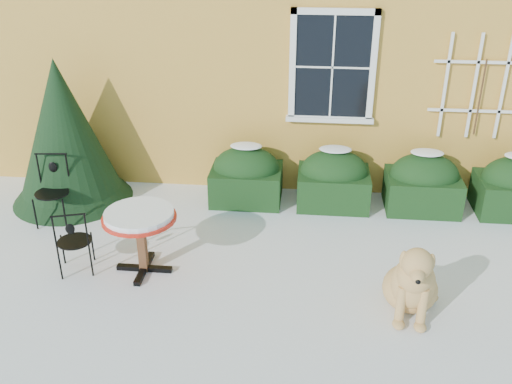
# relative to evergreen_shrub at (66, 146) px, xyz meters

# --- Properties ---
(ground) EXTENTS (80.00, 80.00, 0.00)m
(ground) POSITION_rel_evergreen_shrub_xyz_m (2.95, -2.33, -0.87)
(ground) COLOR white
(ground) RESTS_ON ground
(hedge_row) EXTENTS (4.95, 0.80, 0.91)m
(hedge_row) POSITION_rel_evergreen_shrub_xyz_m (4.60, 0.22, -0.47)
(hedge_row) COLOR black
(hedge_row) RESTS_ON ground
(evergreen_shrub) EXTENTS (1.78, 1.78, 2.16)m
(evergreen_shrub) POSITION_rel_evergreen_shrub_xyz_m (0.00, 0.00, 0.00)
(evergreen_shrub) COLOR black
(evergreen_shrub) RESTS_ON ground
(bistro_table) EXTENTS (0.88, 0.88, 0.82)m
(bistro_table) POSITION_rel_evergreen_shrub_xyz_m (1.62, -1.82, -0.19)
(bistro_table) COLOR black
(bistro_table) RESTS_ON ground
(patio_chair_near) EXTENTS (0.48, 0.47, 0.86)m
(patio_chair_near) POSITION_rel_evergreen_shrub_xyz_m (0.82, -1.91, -0.44)
(patio_chair_near) COLOR black
(patio_chair_near) RESTS_ON ground
(patio_chair_far) EXTENTS (0.48, 0.47, 0.97)m
(patio_chair_far) POSITION_rel_evergreen_shrub_xyz_m (0.03, -0.70, -0.38)
(patio_chair_far) COLOR black
(patio_chair_far) RESTS_ON ground
(dog) EXTENTS (0.68, 1.05, 0.96)m
(dog) POSITION_rel_evergreen_shrub_xyz_m (4.73, -2.34, -0.49)
(dog) COLOR tan
(dog) RESTS_ON ground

